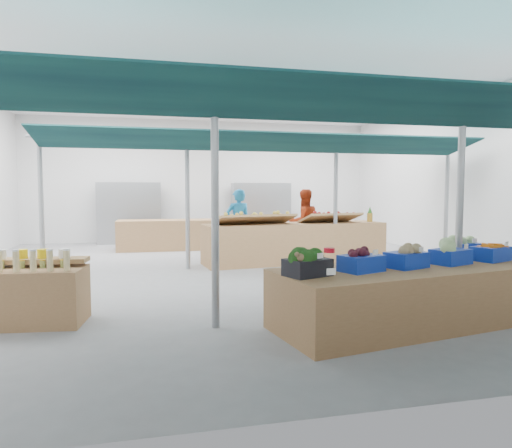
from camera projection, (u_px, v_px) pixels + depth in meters
The scene contains 24 objects.
floor at pixel (236, 271), 9.91m from camera, with size 13.00×13.00×0.00m, color slate.
hall at pixel (225, 154), 11.12m from camera, with size 13.00×13.00×13.00m.
pole_grid at pixel (294, 187), 8.25m from camera, with size 10.00×4.60×3.00m.
awnings at pixel (294, 133), 8.18m from camera, with size 9.50×7.08×0.30m.
back_shelving_left at pixel (129, 213), 15.12m from camera, with size 2.00×0.50×2.00m, color #B23F33.
back_shelving_right at pixel (261, 212), 16.12m from camera, with size 2.00×0.50×2.00m, color #B23F33.
bottle_shelf at pixel (19, 293), 5.92m from camera, with size 1.72×1.19×1.01m.
veg_counter at pixel (418, 295), 5.95m from camera, with size 3.86×1.29×0.75m, color brown.
fruit_counter at pixel (295, 243), 11.09m from camera, with size 4.46×1.06×0.96m, color brown.
far_counter at pixel (202, 234), 13.73m from camera, with size 4.92×0.98×0.89m, color brown.
crate_stack at pixel (507, 293), 6.49m from camera, with size 0.46×0.32×0.55m, color #0E2DA0.
vendor_left at pixel (238, 224), 11.86m from camera, with size 0.65×0.43×1.79m, color #1B75B0.
vendor_right at pixel (304, 222), 12.27m from camera, with size 0.87×0.68×1.79m, color #9D2E13.
crate_broccoli at pixel (307, 262), 5.25m from camera, with size 0.59×0.50×0.35m.
crate_beets at pixel (361, 261), 5.55m from camera, with size 0.59×0.50×0.29m.
crate_celeriac at pixel (406, 256), 5.82m from camera, with size 0.59×0.50×0.31m.
crate_cabbage at pixel (451, 252), 6.12m from camera, with size 0.59×0.50×0.35m.
crate_carrots at pixel (490, 253), 6.42m from camera, with size 0.59×0.50×0.29m.
sparrow at pixel (300, 257), 5.06m from camera, with size 0.12×0.09×0.11m.
pole_ribbon at pixel (329, 252), 4.84m from camera, with size 0.12×0.12×0.28m.
apple_heap_yellow at pixel (255, 217), 10.61m from camera, with size 2.00×1.07×0.27m.
apple_heap_red at pixel (331, 216), 11.23m from camera, with size 1.61×0.99×0.27m.
pineapple at pixel (370, 215), 11.59m from camera, with size 0.14×0.14×0.39m.
crate_extra at pixel (463, 246), 6.86m from camera, with size 0.54×0.43×0.32m.
Camera 1 is at (-1.77, -9.66, 1.72)m, focal length 32.00 mm.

